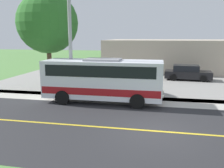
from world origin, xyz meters
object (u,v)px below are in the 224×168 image
street_light_pole (69,29)px  tree_curbside (48,23)px  parked_car_near (187,73)px  shuttle_bus_front (103,78)px  commercial_building (188,55)px

street_light_pole → tree_curbside: street_light_pole is taller
parked_car_near → tree_curbside: size_ratio=0.59×
shuttle_bus_front → street_light_pole: size_ratio=0.89×
tree_curbside → commercial_building: 18.82m
shuttle_bus_front → street_light_pole: bearing=-99.4°
street_light_pole → parked_car_near: size_ratio=1.91×
shuttle_bus_front → tree_curbside: bearing=-119.8°
shuttle_bus_front → street_light_pole: street_light_pole is taller
street_light_pole → tree_curbside: 3.74m
parked_car_near → tree_curbside: bearing=-60.0°
shuttle_bus_front → parked_car_near: shuttle_bus_front is taller
shuttle_bus_front → tree_curbside: (-2.91, -5.08, 3.67)m
shuttle_bus_front → commercial_building: (-16.91, 7.04, 0.32)m
parked_car_near → commercial_building: (-7.45, 0.79, 1.19)m
tree_curbside → commercial_building: size_ratio=0.38×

